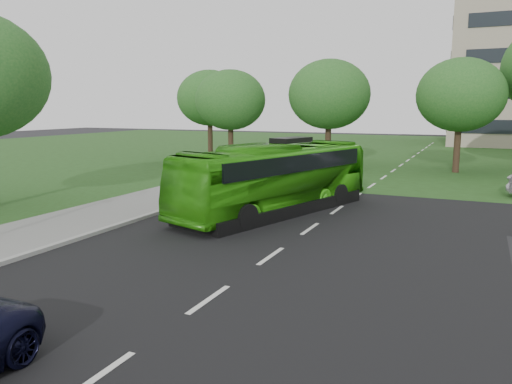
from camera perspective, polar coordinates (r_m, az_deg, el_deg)
ground at (r=14.37m, az=-1.40°, el=-9.52°), size 160.00×160.00×0.00m
street_surfaces at (r=35.85m, az=13.99°, el=1.84°), size 120.00×120.00×0.15m
tree_park_a at (r=42.35m, az=-2.94°, el=10.44°), size 5.89×5.89×7.83m
tree_park_b at (r=40.59m, az=8.36°, el=10.97°), size 6.47×6.47×8.48m
tree_park_c at (r=39.17m, az=22.34°, el=10.21°), size 6.20×6.20×8.23m
tree_park_f at (r=48.04m, az=-5.32°, el=10.64°), size 6.15×6.15×8.21m
bus at (r=22.51m, az=2.27°, el=1.58°), size 5.84×11.48×3.12m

